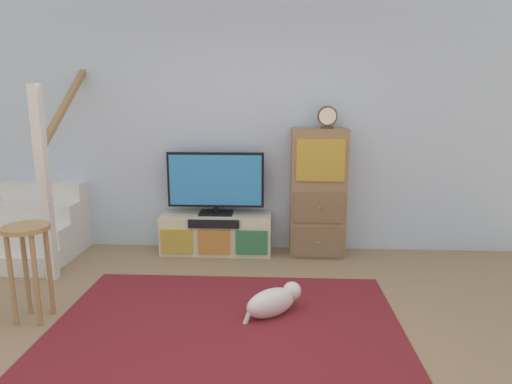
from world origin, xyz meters
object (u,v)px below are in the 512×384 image
(media_console, at_px, (216,234))
(desk_clock, at_px, (327,117))
(side_cabinet, at_px, (318,193))
(bar_stool_near, at_px, (28,251))
(dog, at_px, (274,301))
(television, at_px, (216,182))

(media_console, bearing_deg, desk_clock, -0.23)
(side_cabinet, distance_m, desk_clock, 0.81)
(desk_clock, distance_m, bar_stool_near, 2.98)
(bar_stool_near, relative_size, dog, 1.57)
(side_cabinet, height_order, bar_stool_near, side_cabinet)
(television, height_order, side_cabinet, side_cabinet)
(desk_clock, height_order, dog, desk_clock)
(television, distance_m, side_cabinet, 1.11)
(side_cabinet, height_order, desk_clock, desk_clock)
(media_console, bearing_deg, side_cabinet, 0.53)
(media_console, distance_m, side_cabinet, 1.20)
(desk_clock, relative_size, dog, 0.48)
(bar_stool_near, bearing_deg, media_console, 52.84)
(bar_stool_near, xyz_separation_m, dog, (1.84, 0.16, -0.44))
(television, relative_size, side_cabinet, 0.76)
(media_console, bearing_deg, bar_stool_near, -127.16)
(media_console, height_order, side_cabinet, side_cabinet)
(media_console, xyz_separation_m, side_cabinet, (1.10, 0.01, 0.47))
(side_cabinet, distance_m, dog, 1.59)
(bar_stool_near, bearing_deg, desk_clock, 33.49)
(side_cabinet, distance_m, bar_stool_near, 2.79)
(media_console, bearing_deg, television, 90.00)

